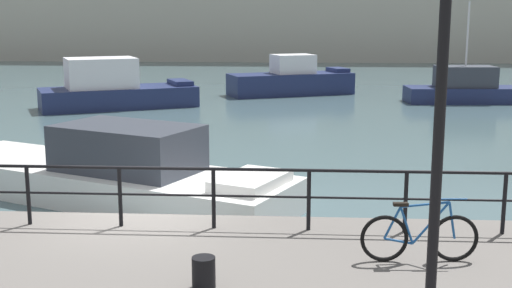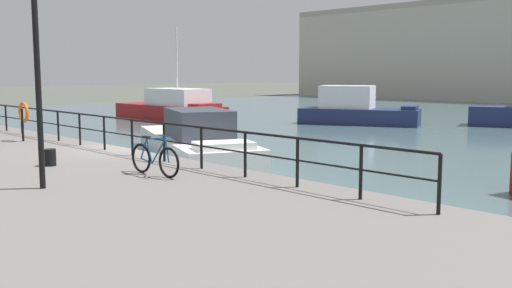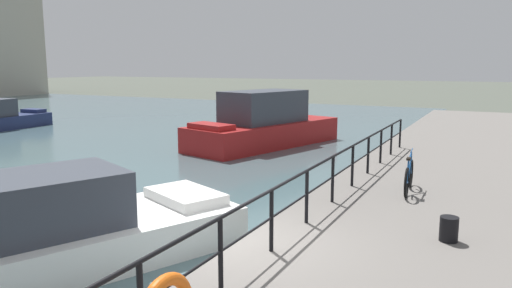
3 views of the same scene
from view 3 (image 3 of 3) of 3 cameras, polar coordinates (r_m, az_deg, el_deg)
The scene contains 5 objects.
moored_blue_motorboat at distance 10.21m, azimuth -27.70°, elevation -10.67°, with size 10.16×6.50×1.92m.
moored_cabin_cruiser at distance 23.80m, azimuth 0.93°, elevation 2.29°, with size 8.97×5.15×2.72m.
quay_railing at distance 7.31m, azimuth -0.89°, elevation -9.26°, with size 24.60×0.07×1.08m.
parked_bicycle at distance 12.29m, azimuth 17.58°, elevation -3.71°, with size 1.77×0.19×0.98m.
mooring_bollard at distance 9.25m, azimuth 21.80°, elevation -9.30°, with size 0.32×0.32×0.44m, color black.
Camera 3 is at (-7.10, -3.97, 3.97)m, focal length 33.91 mm.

